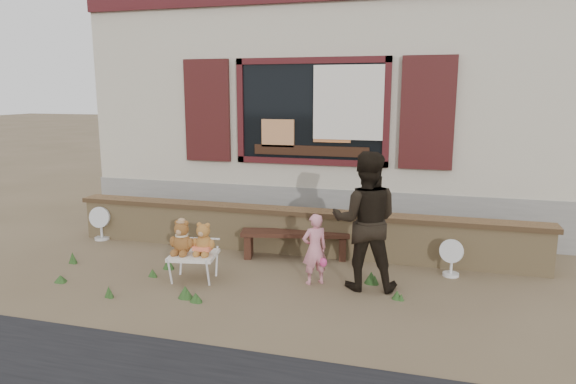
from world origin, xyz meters
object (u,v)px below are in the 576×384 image
(folding_chair, at_px, (194,256))
(adult, at_px, (365,221))
(teddy_bear_left, at_px, (182,237))
(teddy_bear_right, at_px, (204,238))
(child, at_px, (315,249))
(bench, at_px, (295,239))

(folding_chair, xyz_separation_m, adult, (2.12, 0.34, 0.53))
(adult, bearing_deg, teddy_bear_left, 2.69)
(teddy_bear_left, xyz_separation_m, adult, (2.26, 0.37, 0.27))
(teddy_bear_right, distance_m, adult, 2.03)
(teddy_bear_right, relative_size, child, 0.47)
(teddy_bear_left, bearing_deg, folding_chair, -0.00)
(folding_chair, distance_m, adult, 2.21)
(folding_chair, bearing_deg, teddy_bear_right, 0.00)
(folding_chair, xyz_separation_m, teddy_bear_left, (-0.14, -0.02, 0.25))
(folding_chair, height_order, adult, adult)
(folding_chair, relative_size, teddy_bear_right, 1.53)
(bench, distance_m, teddy_bear_left, 1.71)
(child, distance_m, adult, 0.73)
(teddy_bear_right, xyz_separation_m, adult, (1.98, 0.32, 0.28))
(teddy_bear_right, height_order, adult, adult)
(child, bearing_deg, adult, 149.56)
(folding_chair, bearing_deg, adult, -0.25)
(teddy_bear_left, distance_m, adult, 2.30)
(child, bearing_deg, folding_chair, -23.69)
(bench, xyz_separation_m, teddy_bear_left, (-1.15, -1.23, 0.28))
(bench, xyz_separation_m, adult, (1.11, -0.87, 0.55))
(folding_chair, xyz_separation_m, child, (1.51, 0.30, 0.13))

